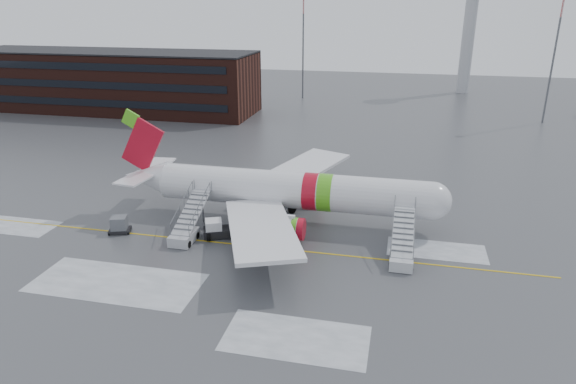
% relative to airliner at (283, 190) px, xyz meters
% --- Properties ---
extents(ground, '(260.00, 260.00, 0.00)m').
position_rel_airliner_xyz_m(ground, '(-4.46, -5.63, -3.42)').
color(ground, '#494C4F').
rests_on(ground, ground).
extents(airliner, '(35.03, 32.97, 11.18)m').
position_rel_airliner_xyz_m(airliner, '(0.00, 0.00, 0.00)').
color(airliner, white).
rests_on(airliner, ground).
extents(airstair_fwd, '(2.05, 7.70, 3.48)m').
position_rel_airliner_xyz_m(airstair_fwd, '(12.37, -6.54, -2.35)').
color(airstair_fwd, silver).
rests_on(airstair_fwd, ground).
extents(airstair_aft, '(2.05, 7.70, 3.48)m').
position_rel_airliner_xyz_m(airstair_aft, '(-8.12, -6.54, -2.35)').
color(airstair_aft, '#AAABB1').
rests_on(airstair_aft, ground).
extents(pushback_tug, '(3.55, 3.17, 1.79)m').
position_rel_airliner_xyz_m(pushback_tug, '(-5.38, -5.42, -2.63)').
color(pushback_tug, black).
rests_on(pushback_tug, ground).
extents(uld_container, '(2.42, 2.06, 1.68)m').
position_rel_airliner_xyz_m(uld_container, '(-15.32, -6.62, -2.63)').
color(uld_container, black).
rests_on(uld_container, ground).
extents(terminal_building, '(62.00, 16.11, 12.30)m').
position_rel_airliner_xyz_m(terminal_building, '(-49.46, 49.35, 2.78)').
color(terminal_building, '#3F1E16').
rests_on(terminal_building, ground).
extents(control_tower, '(6.40, 6.40, 30.00)m').
position_rel_airliner_xyz_m(control_tower, '(25.54, 89.37, 15.33)').
color(control_tower, '#B2B5BA').
rests_on(control_tower, ground).
extents(light_mast_far_ne, '(1.20, 1.20, 24.25)m').
position_rel_airliner_xyz_m(light_mast_far_ne, '(37.54, 56.37, 10.42)').
color(light_mast_far_ne, '#595B60').
rests_on(light_mast_far_ne, ground).
extents(light_mast_far_n, '(1.20, 1.20, 24.25)m').
position_rel_airliner_xyz_m(light_mast_far_n, '(-12.46, 72.37, 10.42)').
color(light_mast_far_n, '#595B60').
rests_on(light_mast_far_n, ground).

